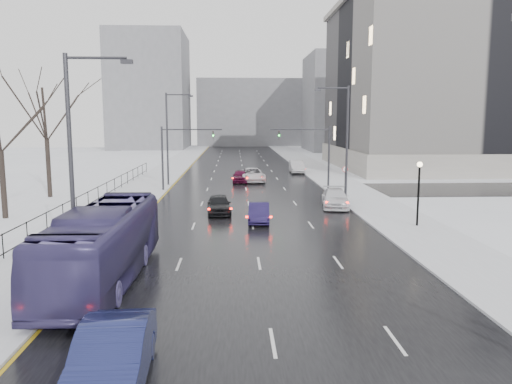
{
  "coord_description": "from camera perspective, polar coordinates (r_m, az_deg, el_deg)",
  "views": [
    {
      "loc": [
        -1.21,
        -2.21,
        7.19
      ],
      "look_at": [
        0.2,
        29.94,
        2.5
      ],
      "focal_mm": 35.0,
      "sensor_mm": 36.0,
      "label": 1
    }
  ],
  "objects": [
    {
      "name": "iron_fence",
      "position": [
        34.87,
        -22.25,
        -2.71
      ],
      "size": [
        0.06,
        70.0,
        1.3
      ],
      "color": "black",
      "rests_on": "sidewalk_left"
    },
    {
      "name": "civic_building",
      "position": [
        82.67,
        23.89,
        10.38
      ],
      "size": [
        41.0,
        31.0,
        24.8
      ],
      "color": "gray",
      "rests_on": "ground"
    },
    {
      "name": "streetlight_l_near",
      "position": [
        23.32,
        -19.9,
        3.94
      ],
      "size": [
        2.95,
        0.25,
        10.0
      ],
      "color": "#2D2D33",
      "rests_on": "ground"
    },
    {
      "name": "road",
      "position": [
        62.63,
        -1.39,
        1.72
      ],
      "size": [
        16.0,
        150.0,
        0.04
      ],
      "primitive_type": "cube",
      "color": "black",
      "rests_on": "ground"
    },
    {
      "name": "mast_signal_right",
      "position": [
        51.02,
        7.15,
        4.76
      ],
      "size": [
        6.1,
        0.33,
        6.5
      ],
      "color": "#2D2D33",
      "rests_on": "ground"
    },
    {
      "name": "bldg_far_left",
      "position": [
        129.07,
        -12.0,
        11.14
      ],
      "size": [
        18.0,
        22.0,
        28.0
      ],
      "primitive_type": "cube",
      "color": "slate",
      "rests_on": "ground"
    },
    {
      "name": "sedan_right_near",
      "position": [
        34.95,
        0.34,
        -2.38
      ],
      "size": [
        1.66,
        4.19,
        1.36
      ],
      "primitive_type": "imported",
      "rotation": [
        0.0,
        0.0,
        -0.05
      ],
      "color": "#1E1642",
      "rests_on": "road"
    },
    {
      "name": "sedan_right_far",
      "position": [
        41.38,
        9.04,
        -0.71
      ],
      "size": [
        2.77,
        5.41,
        1.5
      ],
      "primitive_type": "imported",
      "rotation": [
        0.0,
        0.0,
        -0.13
      ],
      "color": "silver",
      "rests_on": "road"
    },
    {
      "name": "sidewalk_left",
      "position": [
        63.3,
        -10.94,
        1.69
      ],
      "size": [
        5.0,
        150.0,
        0.16
      ],
      "primitive_type": "cube",
      "color": "silver",
      "rests_on": "ground"
    },
    {
      "name": "sedan_center_near",
      "position": [
        38.13,
        -4.26,
        -1.41
      ],
      "size": [
        2.03,
        4.44,
        1.48
      ],
      "primitive_type": "imported",
      "rotation": [
        0.0,
        0.0,
        0.07
      ],
      "color": "black",
      "rests_on": "road"
    },
    {
      "name": "sedan_center_far",
      "position": [
        57.03,
        -1.81,
        1.83
      ],
      "size": [
        1.84,
        4.34,
        1.46
      ],
      "primitive_type": "imported",
      "rotation": [
        0.0,
        0.0,
        -0.03
      ],
      "color": "#490C29",
      "rests_on": "road"
    },
    {
      "name": "lamppost_r_mid",
      "position": [
        34.71,
        18.12,
        0.85
      ],
      "size": [
        0.36,
        0.36,
        4.28
      ],
      "color": "black",
      "rests_on": "sidewalk_right"
    },
    {
      "name": "tree_park_e",
      "position": [
        49.75,
        -22.45,
        -0.65
      ],
      "size": [
        9.45,
        9.45,
        13.5
      ],
      "primitive_type": null,
      "color": "black",
      "rests_on": "ground"
    },
    {
      "name": "park_strip",
      "position": [
        65.37,
        -19.2,
        1.57
      ],
      "size": [
        14.0,
        150.0,
        0.12
      ],
      "primitive_type": "cube",
      "color": "white",
      "rests_on": "ground"
    },
    {
      "name": "streetlight_l_far",
      "position": [
        54.67,
        -9.88,
        6.52
      ],
      "size": [
        2.95,
        0.25,
        10.0
      ],
      "color": "#2D2D33",
      "rests_on": "ground"
    },
    {
      "name": "sedan_right_distant",
      "position": [
        67.43,
        4.67,
        2.89
      ],
      "size": [
        1.89,
        5.11,
        1.67
      ],
      "primitive_type": "imported",
      "rotation": [
        0.0,
        0.0,
        -0.02
      ],
      "color": "#B2B0B5",
      "rests_on": "road"
    },
    {
      "name": "bldg_far_right",
      "position": [
        120.85,
        11.66,
        9.93
      ],
      "size": [
        24.0,
        20.0,
        22.0
      ],
      "primitive_type": "cube",
      "color": "slate",
      "rests_on": "ground"
    },
    {
      "name": "sedan_right_cross",
      "position": [
        57.69,
        -0.44,
        1.97
      ],
      "size": [
        3.08,
        5.92,
        1.59
      ],
      "primitive_type": "imported",
      "rotation": [
        0.0,
        0.0,
        0.08
      ],
      "color": "silver",
      "rests_on": "road"
    },
    {
      "name": "cross_road",
      "position": [
        50.73,
        -1.12,
        0.17
      ],
      "size": [
        130.0,
        10.0,
        0.04
      ],
      "primitive_type": "cube",
      "color": "black",
      "rests_on": "ground"
    },
    {
      "name": "tree_park_d",
      "position": [
        40.47,
        -26.69,
        -2.84
      ],
      "size": [
        8.75,
        8.75,
        12.5
      ],
      "primitive_type": null,
      "color": "black",
      "rests_on": "ground"
    },
    {
      "name": "streetlight_r_mid",
      "position": [
        43.26,
        10.07,
        6.08
      ],
      "size": [
        2.95,
        0.25,
        10.0
      ],
      "color": "#2D2D33",
      "rests_on": "ground"
    },
    {
      "name": "mast_signal_left",
      "position": [
        50.67,
        -9.47,
        4.69
      ],
      "size": [
        6.1,
        0.33,
        6.5
      ],
      "color": "#2D2D33",
      "rests_on": "ground"
    },
    {
      "name": "sidewalk_right",
      "position": [
        63.7,
        8.11,
        1.8
      ],
      "size": [
        5.0,
        150.0,
        0.16
      ],
      "primitive_type": "cube",
      "color": "silver",
      "rests_on": "ground"
    },
    {
      "name": "sedan_left_near",
      "position": [
        14.52,
        -16.12,
        -17.73
      ],
      "size": [
        2.07,
        5.3,
        1.72
      ],
      "primitive_type": "imported",
      "rotation": [
        0.0,
        0.0,
        0.05
      ],
      "color": "#1A204F",
      "rests_on": "road"
    },
    {
      "name": "bus",
      "position": [
        23.17,
        -16.99,
        -5.73
      ],
      "size": [
        2.97,
        12.11,
        3.36
      ],
      "primitive_type": "imported",
      "rotation": [
        0.0,
        0.0,
        -0.01
      ],
      "color": "#40386D",
      "rests_on": "road"
    },
    {
      "name": "no_uturn_sign",
      "position": [
        47.62,
        10.14,
        2.27
      ],
      "size": [
        0.6,
        0.06,
        2.7
      ],
      "color": "#2D2D33",
      "rests_on": "sidewalk_right"
    },
    {
      "name": "bldg_far_center",
      "position": [
        142.31,
        -0.42,
        9.02
      ],
      "size": [
        30.0,
        18.0,
        18.0
      ],
      "primitive_type": "cube",
      "color": "slate",
      "rests_on": "ground"
    }
  ]
}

